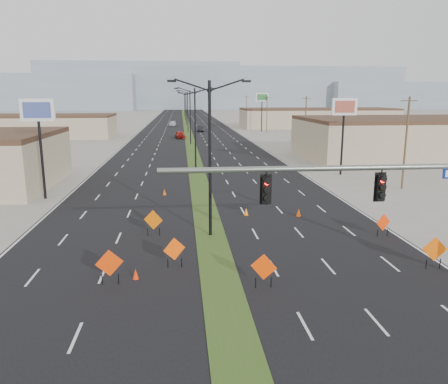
{
  "coord_description": "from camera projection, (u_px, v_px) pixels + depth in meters",
  "views": [
    {
      "loc": [
        -1.81,
        -15.6,
        9.09
      ],
      "look_at": [
        0.79,
        10.83,
        3.2
      ],
      "focal_mm": 35.0,
      "sensor_mm": 36.0,
      "label": 1
    }
  ],
  "objects": [
    {
      "name": "ground",
      "position": [
        231.0,
        330.0,
        17.3
      ],
      "size": [
        600.0,
        600.0,
        0.0
      ],
      "primitive_type": "plane",
      "color": "gray",
      "rests_on": "ground"
    },
    {
      "name": "road_surface",
      "position": [
        188.0,
        131.0,
        114.46
      ],
      "size": [
        25.0,
        400.0,
        0.02
      ],
      "primitive_type": "cube",
      "color": "black",
      "rests_on": "ground"
    },
    {
      "name": "median_strip",
      "position": [
        188.0,
        131.0,
        114.46
      ],
      "size": [
        2.0,
        400.0,
        0.04
      ],
      "primitive_type": "cube",
      "color": "#344D1B",
      "rests_on": "ground"
    },
    {
      "name": "building_sw_far",
      "position": [
        44.0,
        127.0,
        96.34
      ],
      "size": [
        30.0,
        14.0,
        4.5
      ],
      "primitive_type": "cube",
      "color": "tan",
      "rests_on": "ground"
    },
    {
      "name": "building_se_near",
      "position": [
        427.0,
        140.0,
        63.67
      ],
      "size": [
        36.0,
        18.0,
        5.5
      ],
      "primitive_type": "cube",
      "color": "tan",
      "rests_on": "ground"
    },
    {
      "name": "building_se_far",
      "position": [
        318.0,
        119.0,
        127.26
      ],
      "size": [
        44.0,
        16.0,
        5.0
      ],
      "primitive_type": "cube",
      "color": "tan",
      "rests_on": "ground"
    },
    {
      "name": "mesa_center",
      "position": [
        239.0,
        88.0,
        309.58
      ],
      "size": [
        220.0,
        50.0,
        28.0
      ],
      "primitive_type": "cube",
      "color": "gray",
      "rests_on": "ground"
    },
    {
      "name": "mesa_east",
      "position": [
        433.0,
        96.0,
        314.31
      ],
      "size": [
        160.0,
        50.0,
        18.0
      ],
      "primitive_type": "cube",
      "color": "gray",
      "rests_on": "ground"
    },
    {
      "name": "mesa_backdrop",
      "position": [
        142.0,
        86.0,
        321.89
      ],
      "size": [
        140.0,
        50.0,
        32.0
      ],
      "primitive_type": "cube",
      "color": "gray",
      "rests_on": "ground"
    },
    {
      "name": "signal_mast",
      "position": [
        421.0,
        196.0,
        19.02
      ],
      "size": [
        16.3,
        0.6,
        8.0
      ],
      "color": "slate",
      "rests_on": "ground"
    },
    {
      "name": "streetlight_0",
      "position": [
        210.0,
        154.0,
        27.78
      ],
      "size": [
        5.15,
        0.24,
        10.02
      ],
      "color": "black",
      "rests_on": "ground"
    },
    {
      "name": "streetlight_1",
      "position": [
        195.0,
        125.0,
        54.99
      ],
      "size": [
        5.15,
        0.24,
        10.02
      ],
      "color": "black",
      "rests_on": "ground"
    },
    {
      "name": "streetlight_2",
      "position": [
        190.0,
        115.0,
        82.2
      ],
      "size": [
        5.15,
        0.24,
        10.02
      ],
      "color": "black",
      "rests_on": "ground"
    },
    {
      "name": "streetlight_3",
      "position": [
        188.0,
        110.0,
        109.4
      ],
      "size": [
        5.15,
        0.24,
        10.02
      ],
      "color": "black",
      "rests_on": "ground"
    },
    {
      "name": "streetlight_4",
      "position": [
        186.0,
        107.0,
        136.61
      ],
      "size": [
        5.15,
        0.24,
        10.02
      ],
      "color": "black",
      "rests_on": "ground"
    },
    {
      "name": "streetlight_5",
      "position": [
        185.0,
        105.0,
        163.81
      ],
      "size": [
        5.15,
        0.24,
        10.02
      ],
      "color": "black",
      "rests_on": "ground"
    },
    {
      "name": "streetlight_6",
      "position": [
        184.0,
        104.0,
        191.02
      ],
      "size": [
        5.15,
        0.24,
        10.02
      ],
      "color": "black",
      "rests_on": "ground"
    },
    {
      "name": "utility_pole_0",
      "position": [
        406.0,
        142.0,
        42.49
      ],
      "size": [
        1.6,
        0.2,
        9.0
      ],
      "color": "#4C3823",
      "rests_on": "ground"
    },
    {
      "name": "utility_pole_1",
      "position": [
        305.0,
        121.0,
        76.49
      ],
      "size": [
        1.6,
        0.2,
        9.0
      ],
      "color": "#4C3823",
      "rests_on": "ground"
    },
    {
      "name": "utility_pole_2",
      "position": [
        267.0,
        113.0,
        110.5
      ],
      "size": [
        1.6,
        0.2,
        9.0
      ],
      "color": "#4C3823",
      "rests_on": "ground"
    },
    {
      "name": "utility_pole_3",
      "position": [
        246.0,
        109.0,
        144.51
      ],
      "size": [
        1.6,
        0.2,
        9.0
      ],
      "color": "#4C3823",
      "rests_on": "ground"
    },
    {
      "name": "car_left",
      "position": [
        180.0,
        135.0,
        94.28
      ],
      "size": [
        2.41,
        4.86,
        1.59
      ],
      "primitive_type": "imported",
      "rotation": [
        0.0,
        0.0,
        0.12
      ],
      "color": "maroon",
      "rests_on": "ground"
    },
    {
      "name": "car_mid",
      "position": [
        201.0,
        129.0,
        112.02
      ],
      "size": [
        1.65,
        4.56,
        1.49
      ],
      "primitive_type": "imported",
      "rotation": [
        0.0,
        0.0,
        -0.02
      ],
      "color": "black",
      "rests_on": "ground"
    },
    {
      "name": "car_far",
      "position": [
        173.0,
        124.0,
        133.26
      ],
      "size": [
        2.24,
        4.87,
        1.38
      ],
      "primitive_type": "imported",
      "rotation": [
        0.0,
        0.0,
        -0.07
      ],
      "color": "silver",
      "rests_on": "ground"
    },
    {
      "name": "construction_sign_0",
      "position": [
        109.0,
        264.0,
        21.22
      ],
      "size": [
        1.31,
        0.41,
        1.8
      ],
      "rotation": [
        0.0,
        0.0,
        0.28
      ],
      "color": "#E43704",
      "rests_on": "ground"
    },
    {
      "name": "construction_sign_1",
      "position": [
        174.0,
        250.0,
        23.37
      ],
      "size": [
        1.16,
        0.56,
        1.68
      ],
      "rotation": [
        0.0,
        0.0,
        0.43
      ],
      "color": "#FF4C05",
      "rests_on": "ground"
    },
    {
      "name": "construction_sign_2",
      "position": [
        153.0,
        221.0,
        28.69
      ],
      "size": [
        1.25,
        0.48,
        1.75
      ],
      "rotation": [
        0.0,
        0.0,
        -0.34
      ],
      "color": "#E26004",
      "rests_on": "ground"
    },
    {
      "name": "construction_sign_3",
      "position": [
        264.0,
        268.0,
        20.86
      ],
      "size": [
        1.2,
        0.56,
        1.72
      ],
      "rotation": [
        0.0,
        0.0,
        -0.42
      ],
      "color": "#FF4105",
      "rests_on": "ground"
    },
    {
      "name": "construction_sign_4",
      "position": [
        383.0,
        223.0,
        28.56
      ],
      "size": [
        1.11,
        0.42,
        1.55
      ],
      "rotation": [
        0.0,
        0.0,
        0.34
      ],
      "color": "#E83304",
      "rests_on": "ground"
    },
    {
      "name": "construction_sign_5",
      "position": [
        435.0,
        250.0,
        23.18
      ],
      "size": [
        1.33,
        0.22,
        1.78
      ],
      "rotation": [
        0.0,
        0.0,
        -0.14
      ],
      "color": "#E05404",
      "rests_on": "ground"
    },
    {
      "name": "cone_0",
      "position": [
        136.0,
        274.0,
        22.02
      ],
      "size": [
        0.37,
        0.37,
        0.54
      ],
      "primitive_type": "cone",
      "rotation": [
        0.0,
        0.0,
        0.15
      ],
      "color": "red",
      "rests_on": "ground"
    },
    {
      "name": "cone_1",
      "position": [
        246.0,
        212.0,
        33.76
      ],
      "size": [
        0.41,
        0.41,
        0.59
      ],
      "primitive_type": "cone",
      "rotation": [
        0.0,
        0.0,
        0.17
      ],
      "color": "orange",
      "rests_on": "ground"
    },
    {
      "name": "cone_2",
      "position": [
        299.0,
        212.0,
        33.48
      ],
      "size": [
        0.39,
        0.39,
        0.62
      ],
      "primitive_type": "cone",
      "rotation": [
        0.0,
        0.0,
        -0.06
      ],
      "color": "#FF5005",
      "rests_on": "ground"
    },
    {
      "name": "cone_3",
      "position": [
        164.0,
        192.0,
        40.63
      ],
      "size": [
        0.46,
        0.46,
        0.58
      ],
      "primitive_type": "cone",
      "rotation": [
        0.0,
        0.0,
        0.43
      ],
      "color": "#DA4A04",
      "rests_on": "ground"
    },
    {
      "name": "pole_sign_west",
      "position": [
        38.0,
        118.0,
        37.81
      ],
      "size": [
        2.89,
        0.47,
        8.82
      ],
      "rotation": [
        0.0,
        0.0,
        0.03
      ],
      "color": "black",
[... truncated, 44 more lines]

